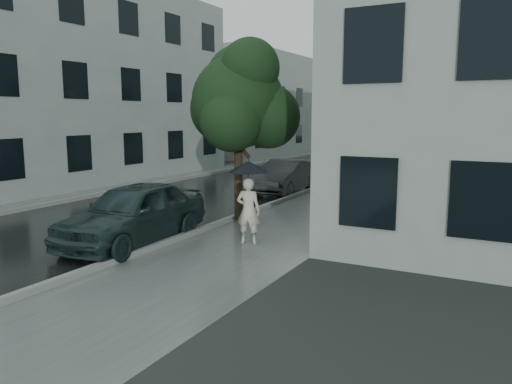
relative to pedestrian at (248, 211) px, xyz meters
The scene contains 15 objects.
ground 2.18m from the pedestrian, 94.52° to the right, with size 120.00×120.00×0.00m, color black.
sidewalk 10.04m from the pedestrian, 89.47° to the left, with size 3.50×60.00×0.01m, color slate.
kerb_near 10.18m from the pedestrian, 99.83° to the left, with size 0.15×60.00×0.15m, color slate.
asphalt_road 11.32m from the pedestrian, 117.62° to the left, with size 6.85×60.00×0.00m, color black.
kerb_far 13.30m from the pedestrian, 131.13° to the left, with size 0.15×60.00×0.15m, color slate.
sidewalk_far 13.93m from the pedestrian, 134.00° to the left, with size 1.70×60.00×0.01m, color #4C5451.
building_near 18.65m from the pedestrian, 73.11° to the left, with size 7.02×36.00×9.00m.
building_far_a 15.66m from the pedestrian, 156.70° to the left, with size 7.02×20.00×9.50m.
building_far_b 31.43m from the pedestrian, 116.45° to the left, with size 7.02×18.00×8.00m.
pedestrian is the anchor object (origin of this frame).
umbrella 1.10m from the pedestrian, 89.52° to the left, with size 1.34×1.34×1.20m.
street_tree 4.02m from the pedestrian, 123.66° to the left, with size 3.61×3.28×5.39m.
lamp_post 11.80m from the pedestrian, 98.73° to the left, with size 0.85×0.32×4.64m.
car_near 2.89m from the pedestrian, 153.13° to the right, with size 1.82×4.52×1.54m, color #1B2C2F.
car_far 8.33m from the pedestrian, 108.25° to the left, with size 1.42×4.08×1.35m, color #232528.
Camera 1 is at (6.02, -8.74, 3.22)m, focal length 35.00 mm.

